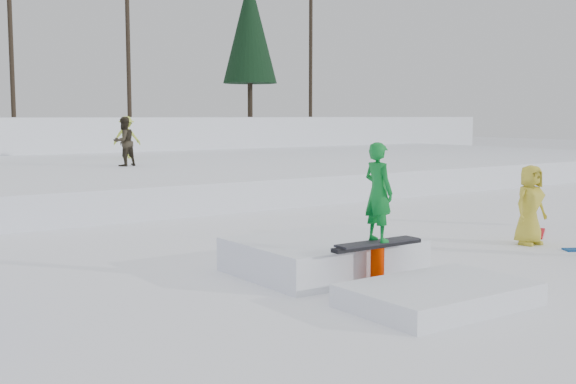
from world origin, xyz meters
TOP-DOWN VIEW (x-y plane):
  - ground at (0.00, 0.00)m, footprint 120.00×120.00m
  - snow_midrise at (0.00, 16.00)m, footprint 50.00×18.00m
  - treeline at (6.18, 28.28)m, footprint 40.24×4.22m
  - walker_olive at (2.35, 14.17)m, footprint 0.95×0.83m
  - walker_ygreen at (4.20, 18.40)m, footprint 1.23×1.14m
  - spectator_yellow at (4.74, -0.10)m, footprint 0.77×0.51m
  - loose_board_red at (5.93, 0.58)m, footprint 1.32×1.00m
  - jib_rail_feature at (-0.08, -0.50)m, footprint 2.60×4.40m

SIDE VIEW (x-z plane):
  - ground at x=0.00m, z-range 0.00..0.00m
  - loose_board_red at x=5.93m, z-range 0.00..0.03m
  - jib_rail_feature at x=-0.08m, z-range -0.75..1.36m
  - snow_midrise at x=0.00m, z-range 0.00..0.80m
  - spectator_yellow at x=4.74m, z-range 0.00..1.54m
  - walker_olive at x=2.35m, z-range 0.80..2.45m
  - walker_ygreen at x=4.20m, z-range 0.80..2.46m
  - treeline at x=6.18m, z-range 2.20..12.70m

